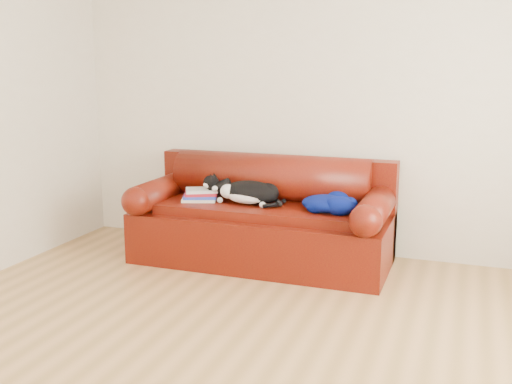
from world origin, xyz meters
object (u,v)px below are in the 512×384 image
(sofa_base, at_px, (262,234))
(blanket, at_px, (328,203))
(book_stack, at_px, (200,195))
(cat, at_px, (249,193))

(sofa_base, distance_m, blanket, 0.66)
(sofa_base, distance_m, book_stack, 0.62)
(sofa_base, relative_size, blanket, 4.26)
(sofa_base, xyz_separation_m, book_stack, (-0.53, -0.06, 0.31))
(book_stack, height_order, blanket, blanket)
(sofa_base, height_order, blanket, blanket)
(sofa_base, relative_size, book_stack, 6.25)
(sofa_base, relative_size, cat, 3.09)
(book_stack, xyz_separation_m, blanket, (1.10, 0.01, 0.02))
(book_stack, relative_size, cat, 0.50)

